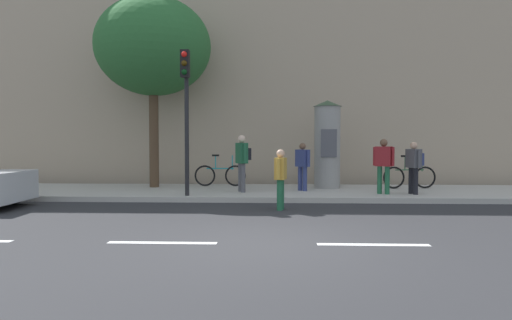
% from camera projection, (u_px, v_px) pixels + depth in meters
% --- Properties ---
extents(ground_plane, '(80.00, 80.00, 0.00)m').
position_uv_depth(ground_plane, '(267.00, 244.00, 7.34)').
color(ground_plane, '#2B2B2D').
extents(sidewalk_curb, '(36.00, 4.00, 0.15)m').
position_uv_depth(sidewalk_curb, '(271.00, 192.00, 14.33)').
color(sidewalk_curb, '#B2ADA3').
rests_on(sidewalk_curb, ground_plane).
extents(lane_markings, '(25.80, 0.16, 0.01)m').
position_uv_depth(lane_markings, '(267.00, 244.00, 7.34)').
color(lane_markings, silver).
rests_on(lane_markings, ground_plane).
extents(building_backdrop, '(36.00, 5.00, 10.95)m').
position_uv_depth(building_backdrop, '(272.00, 52.00, 19.12)').
color(building_backdrop, tan).
rests_on(building_backdrop, ground_plane).
extents(traffic_light, '(0.24, 0.45, 4.04)m').
position_uv_depth(traffic_light, '(186.00, 98.00, 12.56)').
color(traffic_light, black).
rests_on(traffic_light, sidewalk_curb).
extents(poster_column, '(0.94, 0.94, 2.89)m').
position_uv_depth(poster_column, '(327.00, 144.00, 14.91)').
color(poster_column, gray).
rests_on(poster_column, sidewalk_curb).
extents(street_tree, '(3.83, 3.83, 6.33)m').
position_uv_depth(street_tree, '(153.00, 47.00, 15.07)').
color(street_tree, '#4C3826').
rests_on(street_tree, sidewalk_curb).
extents(pedestrian_tallest, '(0.32, 0.59, 1.48)m').
position_uv_depth(pedestrian_tallest, '(281.00, 175.00, 11.05)').
color(pedestrian_tallest, '#1E5938').
rests_on(pedestrian_tallest, ground_plane).
extents(pedestrian_near_pole, '(0.46, 0.49, 1.48)m').
position_uv_depth(pedestrian_near_pole, '(303.00, 163.00, 14.05)').
color(pedestrian_near_pole, navy).
rests_on(pedestrian_near_pole, sidewalk_curb).
extents(pedestrian_with_bag, '(0.47, 0.66, 1.52)m').
position_uv_depth(pedestrian_with_bag, '(414.00, 163.00, 13.13)').
color(pedestrian_with_bag, black).
rests_on(pedestrian_with_bag, sidewalk_curb).
extents(pedestrian_in_dark_shirt, '(0.50, 0.63, 1.73)m').
position_uv_depth(pedestrian_in_dark_shirt, '(242.00, 158.00, 13.70)').
color(pedestrian_in_dark_shirt, '#4C4C51').
rests_on(pedestrian_in_dark_shirt, sidewalk_curb).
extents(pedestrian_in_light_jacket, '(0.55, 0.44, 1.61)m').
position_uv_depth(pedestrian_in_light_jacket, '(384.00, 162.00, 13.15)').
color(pedestrian_in_light_jacket, '#1E5938').
rests_on(pedestrian_in_light_jacket, sidewalk_curb).
extents(bicycle_leaning, '(1.76, 0.27, 1.09)m').
position_uv_depth(bicycle_leaning, '(410.00, 177.00, 14.76)').
color(bicycle_leaning, black).
rests_on(bicycle_leaning, sidewalk_curb).
extents(bicycle_upright, '(1.77, 0.12, 1.09)m').
position_uv_depth(bicycle_upright, '(220.00, 175.00, 15.57)').
color(bicycle_upright, black).
rests_on(bicycle_upright, sidewalk_curb).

